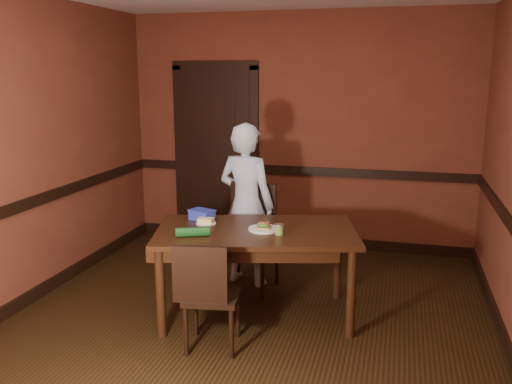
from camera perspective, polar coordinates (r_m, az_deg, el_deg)
The scene contains 19 objects.
floor at distance 4.55m, azimuth -1.18°, elevation -13.98°, with size 4.00×4.50×0.01m, color black.
wall_back at distance 6.29m, azimuth 4.51°, elevation 6.31°, with size 4.00×0.02×2.70m, color brown.
wall_front at distance 2.12m, azimuth -18.65°, elevation -6.87°, with size 4.00×0.02×2.70m, color brown.
wall_left at distance 5.06m, azimuth -23.64°, elevation 3.77°, with size 0.02×4.50×2.70m, color brown.
dado_back at distance 6.34m, azimuth 4.42°, elevation 2.26°, with size 4.00×0.03×0.10m, color black.
dado_left at distance 5.13m, azimuth -23.07°, elevation -1.21°, with size 0.03×4.50×0.10m, color black.
baseboard_back at distance 6.55m, azimuth 4.29°, elevation -5.00°, with size 4.00×0.03×0.12m, color black.
baseboard_left at distance 5.37m, azimuth -22.29°, elevation -9.94°, with size 0.03×4.50×0.12m, color black.
baseboard_right at distance 4.45m, azimuth 25.13°, elevation -14.99°, with size 0.03×4.50×0.12m, color black.
door at distance 6.55m, azimuth -4.24°, elevation 4.28°, with size 1.05×0.07×2.20m.
dining_table at distance 4.58m, azimuth 0.01°, elevation -8.54°, with size 1.63×0.92×0.76m, color black.
chair_far at distance 5.10m, azimuth -0.67°, elevation -4.94°, with size 0.46×0.46×0.99m, color black, non-canonical shape.
chair_near at distance 4.10m, azimuth -4.62°, elevation -10.62°, with size 0.39×0.39×0.84m, color black, non-canonical shape.
person at distance 5.19m, azimuth -1.03°, elevation -1.33°, with size 0.57×0.38×1.57m, color silver.
sandwich_plate at distance 4.44m, azimuth 0.81°, elevation -3.80°, with size 0.25×0.25×0.06m.
sauce_jar at distance 4.31m, azimuth 2.47°, elevation -3.93°, with size 0.07×0.07×0.09m.
cheese_saucer at distance 4.62m, azimuth -5.29°, elevation -3.13°, with size 0.17×0.17×0.05m.
food_tub at distance 4.75m, azimuth -5.71°, elevation -2.40°, with size 0.25×0.21×0.09m.
wrapped_veg at distance 4.29m, azimuth -6.71°, elevation -4.19°, with size 0.07×0.07×0.26m, color #154619.
Camera 1 is at (1.14, -3.90, 2.03)m, focal length 38.00 mm.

